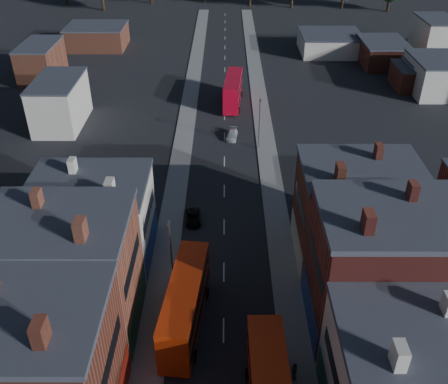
{
  "coord_description": "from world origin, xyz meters",
  "views": [
    {
      "loc": [
        0.14,
        -7.99,
        36.15
      ],
      "look_at": [
        0.0,
        37.54,
        6.62
      ],
      "focal_mm": 40.0,
      "sensor_mm": 36.0,
      "label": 1
    }
  ],
  "objects_px": {
    "bus_2": "(233,90)",
    "car_3": "(232,135)",
    "car_2": "(193,217)",
    "ped_3": "(294,371)",
    "bus_0": "(185,304)"
  },
  "relations": [
    {
      "from": "bus_2",
      "to": "car_3",
      "type": "height_order",
      "value": "bus_2"
    },
    {
      "from": "bus_2",
      "to": "car_3",
      "type": "xyz_separation_m",
      "value": [
        -0.3,
        -13.63,
        -2.15
      ]
    },
    {
      "from": "car_2",
      "to": "car_3",
      "type": "height_order",
      "value": "car_3"
    },
    {
      "from": "car_2",
      "to": "ped_3",
      "type": "distance_m",
      "value": 24.52
    },
    {
      "from": "bus_2",
      "to": "ped_3",
      "type": "bearing_deg",
      "value": -80.72
    },
    {
      "from": "car_2",
      "to": "bus_0",
      "type": "bearing_deg",
      "value": -94.25
    },
    {
      "from": "bus_0",
      "to": "car_3",
      "type": "bearing_deg",
      "value": 89.31
    },
    {
      "from": "car_3",
      "to": "car_2",
      "type": "bearing_deg",
      "value": -96.6
    },
    {
      "from": "car_3",
      "to": "bus_2",
      "type": "bearing_deg",
      "value": 94.71
    },
    {
      "from": "bus_0",
      "to": "bus_2",
      "type": "height_order",
      "value": "bus_0"
    },
    {
      "from": "bus_0",
      "to": "ped_3",
      "type": "relative_size",
      "value": 6.62
    },
    {
      "from": "bus_0",
      "to": "car_2",
      "type": "height_order",
      "value": "bus_0"
    },
    {
      "from": "bus_0",
      "to": "bus_2",
      "type": "bearing_deg",
      "value": 90.75
    },
    {
      "from": "car_3",
      "to": "ped_3",
      "type": "xyz_separation_m",
      "value": [
        4.73,
        -44.94,
        0.46
      ]
    },
    {
      "from": "bus_2",
      "to": "ped_3",
      "type": "height_order",
      "value": "bus_2"
    }
  ]
}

